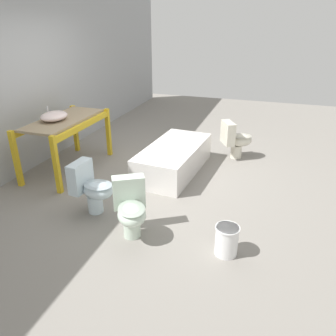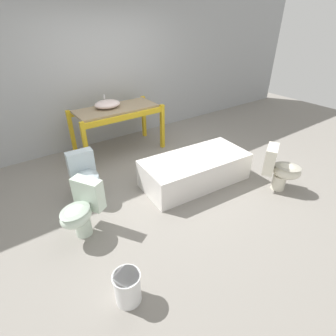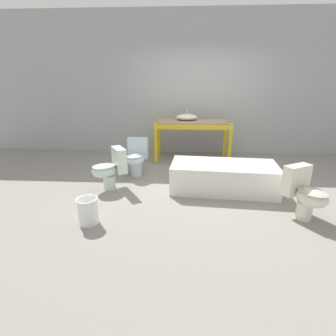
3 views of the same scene
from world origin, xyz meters
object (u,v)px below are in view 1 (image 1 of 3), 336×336
object	(u,v)px
sink_basin	(54,116)
bathtub_main	(174,157)
toilet_extra	(92,187)
toilet_far	(131,208)
toilet_near	(236,139)
bucket_white	(227,240)

from	to	relation	value
sink_basin	bathtub_main	xyz separation A→B (m)	(0.60, -1.77, -0.69)
bathtub_main	toilet_extra	size ratio (longest dim) A/B	2.54
sink_basin	toilet_far	xyz separation A→B (m)	(-1.24, -1.84, -0.59)
toilet_near	toilet_far	bearing A→B (deg)	134.24
sink_basin	toilet_extra	xyz separation A→B (m)	(-0.94, -1.15, -0.59)
toilet_near	toilet_extra	distance (m)	2.86
sink_basin	bathtub_main	world-z (taller)	sink_basin
sink_basin	bucket_white	world-z (taller)	sink_basin
bucket_white	toilet_near	bearing A→B (deg)	6.20
toilet_far	bathtub_main	bearing A→B (deg)	61.47
sink_basin	toilet_far	distance (m)	2.30
bathtub_main	bucket_white	xyz separation A→B (m)	(-1.84, -1.18, -0.08)
toilet_near	toilet_extra	size ratio (longest dim) A/B	1.00
toilet_near	toilet_extra	xyz separation A→B (m)	(-2.44, 1.50, 0.00)
bathtub_main	sink_basin	bearing A→B (deg)	112.97
bathtub_main	toilet_far	distance (m)	1.84
toilet_far	toilet_extra	bearing A→B (deg)	125.21
toilet_far	sink_basin	bearing A→B (deg)	115.34
toilet_far	toilet_near	bearing A→B (deg)	42.92
sink_basin	toilet_extra	size ratio (longest dim) A/B	0.69
toilet_near	bathtub_main	bearing A→B (deg)	106.57
bathtub_main	toilet_near	size ratio (longest dim) A/B	2.54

